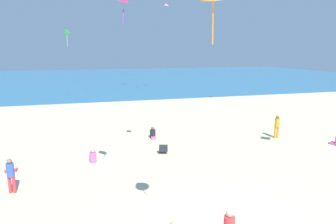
# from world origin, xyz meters

# --- Properties ---
(ground_plane) EXTENTS (120.00, 120.00, 0.00)m
(ground_plane) POSITION_xyz_m (0.00, 10.00, 0.00)
(ground_plane) COLOR beige
(ocean_water) EXTENTS (120.00, 60.00, 0.05)m
(ocean_water) POSITION_xyz_m (0.00, 56.41, 0.03)
(ocean_water) COLOR teal
(ocean_water) RESTS_ON ground_plane
(beach_chair_far_right) EXTENTS (0.66, 0.77, 0.56)m
(beach_chair_far_right) POSITION_xyz_m (-0.06, 8.13, 0.25)
(beach_chair_far_right) COLOR black
(beach_chair_far_right) RESTS_ON ground_plane
(cooler_box) EXTENTS (0.57, 0.38, 0.24)m
(cooler_box) POSITION_xyz_m (-8.01, 7.56, 0.12)
(cooler_box) COLOR red
(cooler_box) RESTS_ON ground_plane
(person_0) EXTENTS (0.34, 0.34, 1.51)m
(person_0) POSITION_xyz_m (-7.40, 5.14, 0.87)
(person_0) COLOR red
(person_0) RESTS_ON ground_plane
(person_4) EXTENTS (0.39, 0.63, 0.77)m
(person_4) POSITION_xyz_m (-4.05, 7.80, 0.28)
(person_4) COLOR #D8599E
(person_4) RESTS_ON ground_plane
(person_6) EXTENTS (0.40, 0.65, 0.80)m
(person_6) POSITION_xyz_m (-0.03, 11.18, 0.30)
(person_6) COLOR black
(person_6) RESTS_ON ground_plane
(person_7) EXTENTS (0.36, 0.36, 1.58)m
(person_7) POSITION_xyz_m (8.15, 9.00, 0.91)
(person_7) COLOR orange
(person_7) RESTS_ON ground_plane
(kite_green) EXTENTS (0.75, 0.54, 1.88)m
(kite_green) POSITION_xyz_m (-6.21, 28.44, 7.76)
(kite_green) COLOR green
(kite_pink) EXTENTS (0.89, 0.98, 1.52)m
(kite_pink) POSITION_xyz_m (6.26, 31.35, 11.74)
(kite_pink) COLOR pink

